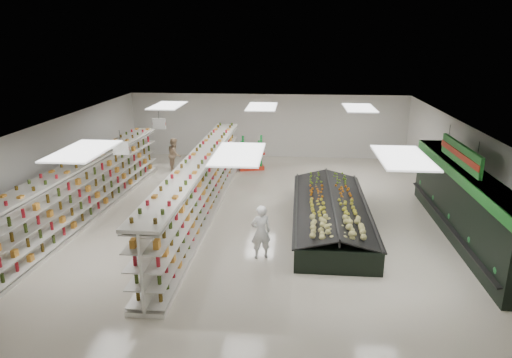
# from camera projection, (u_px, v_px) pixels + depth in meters

# --- Properties ---
(floor) EXTENTS (16.00, 16.00, 0.00)m
(floor) POSITION_uv_depth(u_px,v_px,m) (253.00, 213.00, 16.07)
(floor) COLOR beige
(floor) RESTS_ON ground
(ceiling) EXTENTS (14.00, 16.00, 0.02)m
(ceiling) POSITION_uv_depth(u_px,v_px,m) (253.00, 123.00, 15.11)
(ceiling) COLOR white
(ceiling) RESTS_ON wall_back
(wall_back) EXTENTS (14.00, 0.02, 3.20)m
(wall_back) POSITION_uv_depth(u_px,v_px,m) (267.00, 126.00, 23.19)
(wall_back) COLOR silver
(wall_back) RESTS_ON floor
(wall_front) EXTENTS (14.00, 0.02, 3.20)m
(wall_front) POSITION_uv_depth(u_px,v_px,m) (212.00, 296.00, 7.98)
(wall_front) COLOR silver
(wall_front) RESTS_ON floor
(wall_left) EXTENTS (0.02, 16.00, 3.20)m
(wall_left) POSITION_uv_depth(u_px,v_px,m) (57.00, 165.00, 16.16)
(wall_left) COLOR silver
(wall_left) RESTS_ON floor
(wall_right) EXTENTS (0.02, 16.00, 3.20)m
(wall_right) POSITION_uv_depth(u_px,v_px,m) (464.00, 175.00, 15.02)
(wall_right) COLOR silver
(wall_right) RESTS_ON floor
(produce_wall_case) EXTENTS (0.93, 8.00, 2.20)m
(produce_wall_case) POSITION_uv_depth(u_px,v_px,m) (464.00, 200.00, 13.74)
(produce_wall_case) COLOR black
(produce_wall_case) RESTS_ON floor
(aisle_sign_near) EXTENTS (0.52, 0.06, 0.75)m
(aisle_sign_near) POSITION_uv_depth(u_px,v_px,m) (121.00, 148.00, 13.65)
(aisle_sign_near) COLOR white
(aisle_sign_near) RESTS_ON ceiling
(aisle_sign_far) EXTENTS (0.52, 0.06, 0.75)m
(aisle_sign_far) POSITION_uv_depth(u_px,v_px,m) (159.00, 124.00, 17.45)
(aisle_sign_far) COLOR white
(aisle_sign_far) RESTS_ON ceiling
(hortifruti_banner) EXTENTS (0.12, 3.20, 0.95)m
(hortifruti_banner) POSITION_uv_depth(u_px,v_px,m) (461.00, 154.00, 13.34)
(hortifruti_banner) COLOR #1F7627
(hortifruti_banner) RESTS_ON ceiling
(gondola_left) EXTENTS (1.45, 11.50, 1.99)m
(gondola_left) POSITION_uv_depth(u_px,v_px,m) (86.00, 191.00, 15.52)
(gondola_left) COLOR white
(gondola_left) RESTS_ON floor
(gondola_center) EXTENTS (1.03, 12.16, 2.11)m
(gondola_center) POSITION_uv_depth(u_px,v_px,m) (201.00, 189.00, 15.54)
(gondola_center) COLOR white
(gondola_center) RESTS_ON floor
(produce_island) EXTENTS (2.50, 6.76, 1.01)m
(produce_island) POSITION_uv_depth(u_px,v_px,m) (331.00, 212.00, 14.93)
(produce_island) COLOR black
(produce_island) RESTS_ON floor
(soda_endcap) EXTENTS (1.34, 1.08, 1.50)m
(soda_endcap) POSITION_uv_depth(u_px,v_px,m) (251.00, 154.00, 21.22)
(soda_endcap) COLOR red
(soda_endcap) RESTS_ON floor
(shopper_main) EXTENTS (0.66, 0.54, 1.56)m
(shopper_main) POSITION_uv_depth(u_px,v_px,m) (261.00, 232.00, 12.61)
(shopper_main) COLOR white
(shopper_main) RESTS_ON floor
(shopper_background) EXTENTS (0.59, 0.82, 1.53)m
(shopper_background) POSITION_uv_depth(u_px,v_px,m) (175.00, 155.00, 20.92)
(shopper_background) COLOR #9A805E
(shopper_background) RESTS_ON floor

